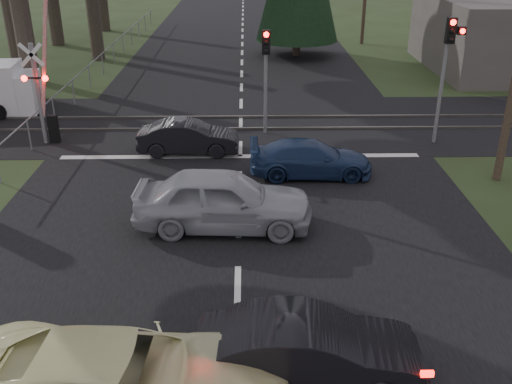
{
  "coord_description": "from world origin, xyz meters",
  "views": [
    {
      "loc": [
        0.22,
        -11.12,
        7.59
      ],
      "look_at": [
        0.47,
        2.36,
        1.3
      ],
      "focal_mm": 40.0,
      "sensor_mm": 36.0,
      "label": 1
    }
  ],
  "objects_px": {
    "traffic_signal_right": "(448,57)",
    "silver_car": "(223,200)",
    "dark_hatchback": "(309,351)",
    "blue_sedan": "(311,159)",
    "crossing_signal": "(44,91)",
    "traffic_signal_center": "(266,64)",
    "dark_car_far": "(189,138)"
  },
  "relations": [
    {
      "from": "traffic_signal_right",
      "to": "silver_car",
      "type": "relative_size",
      "value": 0.97
    },
    {
      "from": "dark_hatchback",
      "to": "dark_car_far",
      "type": "height_order",
      "value": "dark_hatchback"
    },
    {
      "from": "traffic_signal_right",
      "to": "dark_car_far",
      "type": "relative_size",
      "value": 1.28
    },
    {
      "from": "traffic_signal_right",
      "to": "dark_car_far",
      "type": "distance_m",
      "value": 9.84
    },
    {
      "from": "dark_hatchback",
      "to": "blue_sedan",
      "type": "relative_size",
      "value": 1.02
    },
    {
      "from": "crossing_signal",
      "to": "blue_sedan",
      "type": "height_order",
      "value": "crossing_signal"
    },
    {
      "from": "traffic_signal_center",
      "to": "traffic_signal_right",
      "type": "bearing_deg",
      "value": -10.41
    },
    {
      "from": "traffic_signal_center",
      "to": "dark_hatchback",
      "type": "distance_m",
      "value": 13.94
    },
    {
      "from": "traffic_signal_center",
      "to": "blue_sedan",
      "type": "xyz_separation_m",
      "value": [
        1.37,
        -4.2,
        -2.22
      ]
    },
    {
      "from": "traffic_signal_right",
      "to": "silver_car",
      "type": "height_order",
      "value": "traffic_signal_right"
    },
    {
      "from": "blue_sedan",
      "to": "dark_car_far",
      "type": "height_order",
      "value": "dark_car_far"
    },
    {
      "from": "crossing_signal",
      "to": "blue_sedan",
      "type": "xyz_separation_m",
      "value": [
        9.64,
        -3.31,
        -1.47
      ]
    },
    {
      "from": "traffic_signal_center",
      "to": "blue_sedan",
      "type": "bearing_deg",
      "value": -71.95
    },
    {
      "from": "crossing_signal",
      "to": "dark_car_far",
      "type": "relative_size",
      "value": 1.9
    },
    {
      "from": "blue_sedan",
      "to": "crossing_signal",
      "type": "bearing_deg",
      "value": 71.72
    },
    {
      "from": "traffic_signal_right",
      "to": "silver_car",
      "type": "distance_m",
      "value": 10.63
    },
    {
      "from": "traffic_signal_center",
      "to": "dark_car_far",
      "type": "height_order",
      "value": "traffic_signal_center"
    },
    {
      "from": "crossing_signal",
      "to": "dark_hatchback",
      "type": "bearing_deg",
      "value": -56.27
    },
    {
      "from": "dark_hatchback",
      "to": "traffic_signal_right",
      "type": "bearing_deg",
      "value": -23.67
    },
    {
      "from": "dark_hatchback",
      "to": "dark_car_far",
      "type": "distance_m",
      "value": 12.12
    },
    {
      "from": "silver_car",
      "to": "dark_car_far",
      "type": "distance_m",
      "value": 5.9
    },
    {
      "from": "crossing_signal",
      "to": "silver_car",
      "type": "bearing_deg",
      "value": -45.19
    },
    {
      "from": "crossing_signal",
      "to": "silver_car",
      "type": "distance_m",
      "value": 9.81
    },
    {
      "from": "crossing_signal",
      "to": "traffic_signal_center",
      "type": "distance_m",
      "value": 8.36
    },
    {
      "from": "traffic_signal_center",
      "to": "dark_car_far",
      "type": "bearing_deg",
      "value": -144.13
    },
    {
      "from": "silver_car",
      "to": "blue_sedan",
      "type": "bearing_deg",
      "value": -34.67
    },
    {
      "from": "dark_car_far",
      "to": "dark_hatchback",
      "type": "bearing_deg",
      "value": -163.74
    },
    {
      "from": "crossing_signal",
      "to": "dark_hatchback",
      "type": "relative_size",
      "value": 1.68
    },
    {
      "from": "crossing_signal",
      "to": "dark_car_far",
      "type": "xyz_separation_m",
      "value": [
        5.4,
        -1.19,
        -1.45
      ]
    },
    {
      "from": "traffic_signal_right",
      "to": "traffic_signal_center",
      "type": "relative_size",
      "value": 1.15
    },
    {
      "from": "dark_hatchback",
      "to": "silver_car",
      "type": "relative_size",
      "value": 0.85
    },
    {
      "from": "crossing_signal",
      "to": "dark_hatchback",
      "type": "xyz_separation_m",
      "value": [
        8.6,
        -12.88,
        -1.38
      ]
    }
  ]
}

